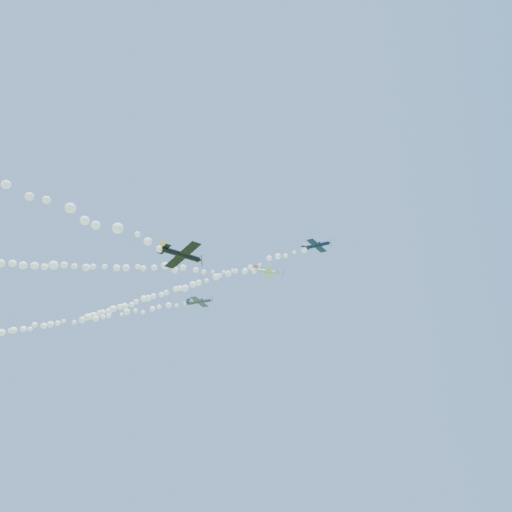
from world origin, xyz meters
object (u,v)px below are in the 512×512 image
(plane_navy, at_px, (317,245))
(plane_black, at_px, (182,255))
(plane_white, at_px, (268,272))
(plane_grey, at_px, (199,302))

(plane_navy, relative_size, plane_black, 1.00)
(plane_navy, bearing_deg, plane_black, -104.02)
(plane_white, distance_m, plane_navy, 12.51)
(plane_white, height_order, plane_navy, plane_navy)
(plane_grey, xyz_separation_m, plane_black, (11.31, -30.11, -7.12))
(plane_white, distance_m, plane_grey, 16.88)
(plane_white, bearing_deg, plane_navy, -34.82)
(plane_grey, relative_size, plane_black, 0.93)
(plane_black, bearing_deg, plane_grey, 52.06)
(plane_white, relative_size, plane_navy, 1.01)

